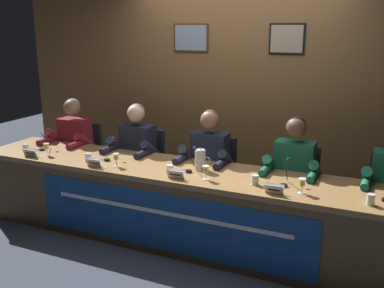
% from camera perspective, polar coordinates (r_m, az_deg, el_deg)
% --- Properties ---
extents(ground_plane, '(12.00, 12.00, 0.00)m').
position_cam_1_polar(ground_plane, '(4.40, 0.00, -12.42)').
color(ground_plane, '#383D4C').
extents(wall_back_panelled, '(5.77, 0.14, 2.60)m').
position_cam_1_polar(wall_back_panelled, '(5.13, 5.84, 6.77)').
color(wall_back_panelled, brown).
rests_on(wall_back_panelled, ground_plane).
extents(conference_table, '(4.57, 0.77, 0.73)m').
position_cam_1_polar(conference_table, '(4.09, -0.74, -6.74)').
color(conference_table, olive).
rests_on(conference_table, ground_plane).
extents(chair_far_left, '(0.44, 0.45, 0.90)m').
position_cam_1_polar(chair_far_left, '(5.53, -13.83, -2.21)').
color(chair_far_left, black).
rests_on(chair_far_left, ground_plane).
extents(panelist_far_left, '(0.51, 0.48, 1.23)m').
position_cam_1_polar(panelist_far_left, '(5.31, -15.33, 0.07)').
color(panelist_far_left, black).
rests_on(panelist_far_left, ground_plane).
extents(nameplate_far_left, '(0.17, 0.06, 0.08)m').
position_cam_1_polar(nameplate_far_left, '(4.82, -20.02, -1.06)').
color(nameplate_far_left, white).
rests_on(nameplate_far_left, conference_table).
extents(juice_glass_far_left, '(0.06, 0.06, 0.12)m').
position_cam_1_polar(juice_glass_far_left, '(4.81, -18.23, -0.37)').
color(juice_glass_far_left, white).
rests_on(juice_glass_far_left, conference_table).
extents(water_cup_far_left, '(0.06, 0.06, 0.08)m').
position_cam_1_polar(water_cup_far_left, '(5.01, -20.60, -0.57)').
color(water_cup_far_left, silver).
rests_on(water_cup_far_left, conference_table).
extents(microphone_far_left, '(0.06, 0.17, 0.22)m').
position_cam_1_polar(microphone_far_left, '(5.05, -18.50, 0.17)').
color(microphone_far_left, black).
rests_on(microphone_far_left, conference_table).
extents(chair_left, '(0.44, 0.45, 0.90)m').
position_cam_1_polar(chair_left, '(5.06, -6.18, -3.44)').
color(chair_left, black).
rests_on(chair_left, ground_plane).
extents(panelist_left, '(0.51, 0.48, 1.23)m').
position_cam_1_polar(panelist_left, '(4.82, -7.46, -0.99)').
color(panelist_left, black).
rests_on(panelist_left, ground_plane).
extents(nameplate_left, '(0.16, 0.06, 0.08)m').
position_cam_1_polar(nameplate_left, '(4.30, -12.43, -2.35)').
color(nameplate_left, white).
rests_on(nameplate_left, conference_table).
extents(juice_glass_left, '(0.06, 0.06, 0.12)m').
position_cam_1_polar(juice_glass_left, '(4.27, -9.76, -1.71)').
color(juice_glass_left, white).
rests_on(juice_glass_left, conference_table).
extents(water_cup_left, '(0.06, 0.06, 0.08)m').
position_cam_1_polar(water_cup_left, '(4.47, -13.22, -1.77)').
color(water_cup_left, silver).
rests_on(water_cup_left, conference_table).
extents(microphone_left, '(0.06, 0.17, 0.22)m').
position_cam_1_polar(microphone_left, '(4.49, -10.62, -1.09)').
color(microphone_left, black).
rests_on(microphone_left, conference_table).
extents(chair_center, '(0.44, 0.45, 0.90)m').
position_cam_1_polar(chair_center, '(4.71, 2.85, -4.80)').
color(chair_center, black).
rests_on(chair_center, ground_plane).
extents(panelist_center, '(0.51, 0.48, 1.23)m').
position_cam_1_polar(panelist_center, '(4.44, 1.95, -2.24)').
color(panelist_center, black).
rests_on(panelist_center, ground_plane).
extents(nameplate_center, '(0.16, 0.06, 0.08)m').
position_cam_1_polar(nameplate_center, '(3.88, -2.06, -3.89)').
color(nameplate_center, white).
rests_on(nameplate_center, conference_table).
extents(juice_glass_center, '(0.06, 0.06, 0.12)m').
position_cam_1_polar(juice_glass_center, '(3.84, 1.79, -3.37)').
color(juice_glass_center, white).
rests_on(juice_glass_center, conference_table).
extents(water_cup_center, '(0.06, 0.06, 0.08)m').
position_cam_1_polar(water_cup_center, '(4.00, -2.86, -3.38)').
color(water_cup_center, silver).
rests_on(water_cup_center, conference_table).
extents(microphone_center, '(0.06, 0.17, 0.22)m').
position_cam_1_polar(microphone_center, '(4.07, -0.17, -2.50)').
color(microphone_center, black).
rests_on(microphone_center, conference_table).
extents(chair_right, '(0.44, 0.45, 0.90)m').
position_cam_1_polar(chair_right, '(4.49, 13.10, -6.20)').
color(chair_right, black).
rests_on(chair_right, ground_plane).
extents(panelist_right, '(0.51, 0.48, 1.23)m').
position_cam_1_polar(panelist_right, '(4.21, 12.77, -3.60)').
color(panelist_right, black).
rests_on(panelist_right, ground_plane).
extents(nameplate_right, '(0.15, 0.06, 0.08)m').
position_cam_1_polar(nameplate_right, '(3.59, 10.56, -5.73)').
color(nameplate_right, white).
rests_on(nameplate_right, conference_table).
extents(juice_glass_right, '(0.06, 0.06, 0.12)m').
position_cam_1_polar(juice_glass_right, '(3.64, 13.98, -4.90)').
color(juice_glass_right, white).
rests_on(juice_glass_right, conference_table).
extents(water_cup_right, '(0.06, 0.06, 0.08)m').
position_cam_1_polar(water_cup_right, '(3.77, 8.14, -4.67)').
color(water_cup_right, silver).
rests_on(water_cup_right, conference_table).
extents(microphone_right, '(0.06, 0.17, 0.22)m').
position_cam_1_polar(microphone_right, '(3.79, 11.93, -4.13)').
color(microphone_right, black).
rests_on(microphone_right, conference_table).
extents(water_cup_far_right, '(0.06, 0.06, 0.08)m').
position_cam_1_polar(water_cup_far_right, '(3.58, 22.02, -6.72)').
color(water_cup_far_right, silver).
rests_on(water_cup_far_right, conference_table).
extents(water_pitcher_central, '(0.15, 0.10, 0.21)m').
position_cam_1_polar(water_pitcher_central, '(4.11, 1.09, -2.04)').
color(water_pitcher_central, silver).
rests_on(water_pitcher_central, conference_table).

